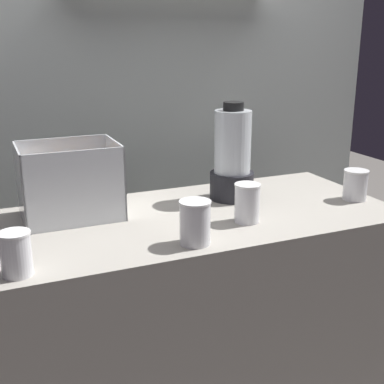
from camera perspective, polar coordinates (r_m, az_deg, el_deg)
name	(u,v)px	position (r m, az deg, el deg)	size (l,w,h in m)	color
counter	(192,331)	(1.92, 0.00, -15.31)	(1.40, 0.64, 0.90)	#9E998E
back_wall_unit	(126,86)	(2.36, -7.42, 11.72)	(2.60, 0.24, 2.50)	silver
carrot_display_bin	(71,194)	(1.73, -13.41, -0.22)	(0.32, 0.24, 0.25)	white
blender_pitcher	(232,159)	(1.86, 4.53, 3.74)	(0.16, 0.16, 0.36)	black
juice_cup_orange_far_left	(16,256)	(1.35, -19.09, -6.78)	(0.08, 0.08, 0.12)	white
juice_cup_mango_left	(195,226)	(1.47, 0.35, -3.78)	(0.09, 0.09, 0.13)	white
juice_cup_orange_middle	(247,205)	(1.65, 6.19, -1.47)	(0.08, 0.08, 0.13)	white
juice_cup_pomegranate_right	(355,187)	(1.96, 17.81, 0.55)	(0.09, 0.09, 0.11)	white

